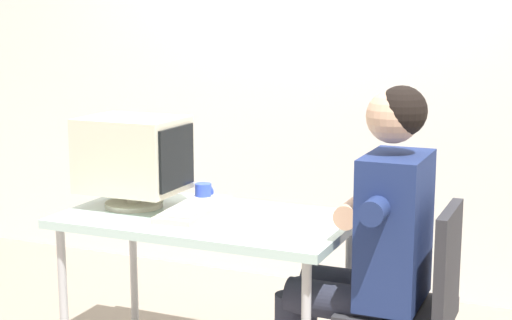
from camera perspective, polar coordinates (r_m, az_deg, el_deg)
name	(u,v)px	position (r m, az deg, el deg)	size (l,w,h in m)	color
wall_back	(371,23)	(4.31, 8.49, 9.98)	(8.00, 0.10, 3.00)	silver
desk	(207,229)	(3.22, -3.64, -5.11)	(1.19, 0.66, 0.72)	#B7B7BC
crt_monitor	(134,156)	(3.35, -9.01, 0.31)	(0.43, 0.33, 0.39)	beige
keyboard	(194,208)	(3.26, -4.60, -3.58)	(0.20, 0.48, 0.03)	beige
office_chair	(414,301)	(3.01, 11.57, -10.17)	(0.40, 0.40, 0.85)	#4C4C51
person_seated	(370,240)	(2.98, 8.37, -5.87)	(0.68, 0.57, 1.29)	navy
desk_mug	(204,193)	(3.41, -3.88, -2.45)	(0.07, 0.08, 0.09)	blue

